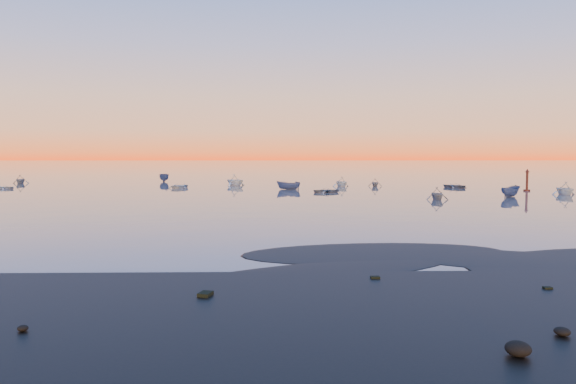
{
  "coord_description": "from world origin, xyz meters",
  "views": [
    {
      "loc": [
        -4.89,
        -28.32,
        5.47
      ],
      "look_at": [
        -3.59,
        28.0,
        1.56
      ],
      "focal_mm": 35.0,
      "sensor_mm": 36.0,
      "label": 1
    }
  ],
  "objects": [
    {
      "name": "moored_fleet",
      "position": [
        0.0,
        53.0,
        0.0
      ],
      "size": [
        124.0,
        58.0,
        1.2
      ],
      "primitive_type": null,
      "color": "silver",
      "rests_on": "ground"
    },
    {
      "name": "channel_marker",
      "position": [
        31.58,
        51.87,
        1.32
      ],
      "size": [
        0.94,
        0.94,
        3.33
      ],
      "color": "#3E150D",
      "rests_on": "ground"
    },
    {
      "name": "boat_near_right",
      "position": [
        33.29,
        44.5,
        0.0
      ],
      "size": [
        3.98,
        2.2,
        1.32
      ],
      "primitive_type": "imported",
      "rotation": [
        0.0,
        0.0,
        3.28
      ],
      "color": "silver",
      "rests_on": "ground"
    },
    {
      "name": "ground",
      "position": [
        0.0,
        100.0,
        0.0
      ],
      "size": [
        600.0,
        600.0,
        0.0
      ],
      "primitive_type": "plane",
      "color": "#6B5F59",
      "rests_on": "ground"
    },
    {
      "name": "boat_near_center",
      "position": [
        24.49,
        40.84,
        0.0
      ],
      "size": [
        4.01,
        4.05,
        1.39
      ],
      "primitive_type": "imported",
      "rotation": [
        0.0,
        0.0,
        2.34
      ],
      "color": "#3B4971",
      "rests_on": "ground"
    },
    {
      "name": "mud_lobes",
      "position": [
        0.0,
        -1.0,
        0.01
      ],
      "size": [
        140.0,
        6.0,
        0.07
      ],
      "primitive_type": null,
      "color": "black",
      "rests_on": "ground"
    }
  ]
}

